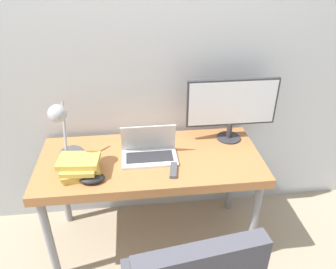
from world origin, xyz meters
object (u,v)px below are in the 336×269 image
Objects in this scene: monitor at (232,105)px; desk_lamp at (61,124)px; book_stack at (80,166)px; game_controller at (92,178)px; laptop at (149,151)px.

desk_lamp is (-1.06, -0.19, 0.03)m from monitor.
book_stack is 1.72× the size of game_controller.
book_stack is (-0.98, -0.30, -0.20)m from monitor.
desk_lamp is at bearing -177.40° from laptop.
game_controller is at bearing -45.96° from book_stack.
game_controller is (-0.90, -0.37, -0.23)m from monitor.
desk_lamp is at bearing 128.30° from book_stack.
book_stack is at bearing -162.98° from monitor.
monitor is 1.04m from book_stack.
laptop is 0.43m from book_stack.
laptop is 0.57× the size of monitor.
book_stack is at bearing 134.04° from game_controller.
laptop is 0.55m from desk_lamp.
laptop is 0.40m from game_controller.
game_controller is at bearing -49.19° from desk_lamp.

